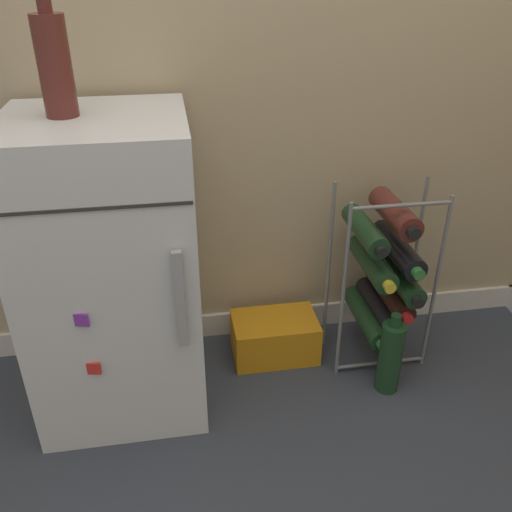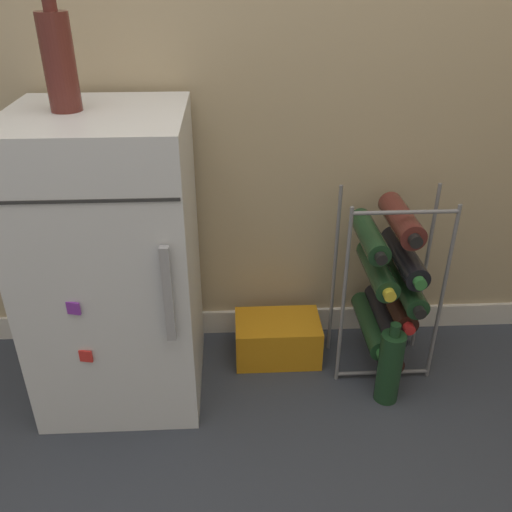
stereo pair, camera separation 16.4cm
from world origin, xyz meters
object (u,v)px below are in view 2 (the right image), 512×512
object	(u,v)px
mini_fridge	(114,264)
soda_box	(278,338)
fridge_top_bottle	(59,61)
wine_rack	(388,286)
loose_bottle_floor	(390,367)

from	to	relation	value
mini_fridge	soda_box	bearing A→B (deg)	11.45
mini_fridge	fridge_top_bottle	xyz separation A→B (m)	(-0.07, 0.02, 0.57)
mini_fridge	soda_box	xyz separation A→B (m)	(0.50, 0.10, -0.37)
mini_fridge	fridge_top_bottle	bearing A→B (deg)	167.13
soda_box	fridge_top_bottle	xyz separation A→B (m)	(-0.57, -0.09, 0.94)
wine_rack	loose_bottle_floor	size ratio (longest dim) A/B	2.18
mini_fridge	fridge_top_bottle	world-z (taller)	fridge_top_bottle
mini_fridge	soda_box	world-z (taller)	mini_fridge
wine_rack	fridge_top_bottle	xyz separation A→B (m)	(-0.91, -0.03, 0.70)
soda_box	fridge_top_bottle	size ratio (longest dim) A/B	1.06
wine_rack	fridge_top_bottle	distance (m)	1.15
wine_rack	mini_fridge	bearing A→B (deg)	-176.81
mini_fridge	wine_rack	world-z (taller)	mini_fridge
mini_fridge	loose_bottle_floor	xyz separation A→B (m)	(0.83, -0.13, -0.32)
mini_fridge	wine_rack	size ratio (longest dim) A/B	1.42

